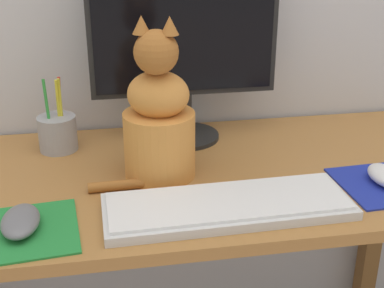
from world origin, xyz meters
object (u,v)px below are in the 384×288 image
(keyboard, at_px, (228,205))
(cat, at_px, (159,121))
(monitor, at_px, (184,35))
(computer_mouse_left, at_px, (20,221))
(pen_cup, at_px, (58,132))

(keyboard, bearing_deg, cat, 122.04)
(monitor, xyz_separation_m, cat, (-0.08, -0.20, -0.13))
(cat, bearing_deg, computer_mouse_left, -129.04)
(computer_mouse_left, height_order, cat, cat)
(monitor, distance_m, pen_cup, 0.37)
(monitor, height_order, pen_cup, monitor)
(monitor, distance_m, computer_mouse_left, 0.56)
(computer_mouse_left, height_order, pen_cup, pen_cup)
(cat, bearing_deg, monitor, 85.17)
(cat, bearing_deg, keyboard, -38.36)
(keyboard, distance_m, computer_mouse_left, 0.37)
(monitor, height_order, keyboard, monitor)
(keyboard, height_order, pen_cup, pen_cup)
(monitor, xyz_separation_m, pen_cup, (-0.30, -0.02, -0.21))
(computer_mouse_left, xyz_separation_m, cat, (0.27, 0.17, 0.11))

